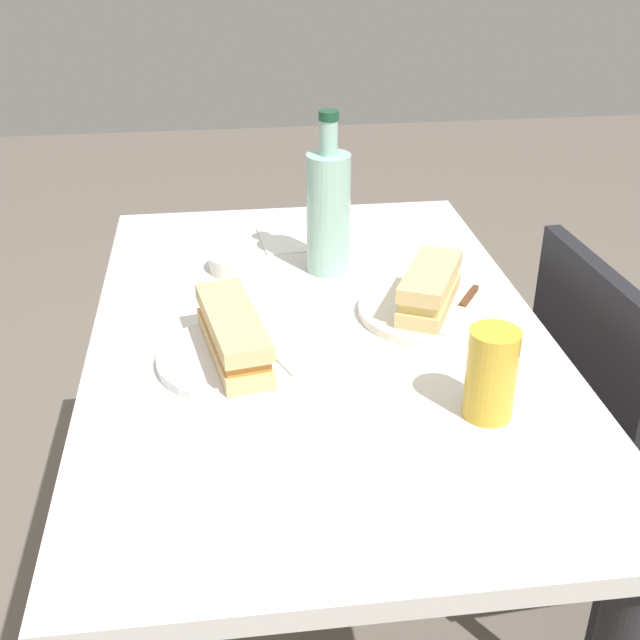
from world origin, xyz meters
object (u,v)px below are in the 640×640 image
at_px(knife_near, 462,306).
at_px(baguette_sandwich_far, 233,334).
at_px(plate_near, 428,310).
at_px(beer_glass, 491,374).
at_px(chair_far, 622,445).
at_px(baguette_sandwich_near, 430,288).
at_px(olive_bowl, 235,262).
at_px(plate_far, 235,358).
at_px(knife_far, 265,343).
at_px(dining_table, 320,399).
at_px(water_bottle, 328,210).

relative_size(knife_near, baguette_sandwich_far, 0.66).
distance_m(plate_near, beer_glass, 0.29).
bearing_deg(plate_near, knife_near, 75.60).
xyz_separation_m(chair_far, baguette_sandwich_near, (-0.04, -0.37, 0.32)).
relative_size(baguette_sandwich_far, olive_bowl, 2.44).
distance_m(plate_far, knife_far, 0.05).
xyz_separation_m(dining_table, beer_glass, (0.26, 0.19, 0.19)).
distance_m(plate_near, knife_near, 0.06).
height_order(chair_far, beer_glass, beer_glass).
relative_size(plate_near, plate_far, 1.00).
bearing_deg(water_bottle, dining_table, -10.94).
bearing_deg(knife_near, plate_near, -104.40).
xyz_separation_m(baguette_sandwich_far, water_bottle, (-0.31, 0.18, 0.07)).
relative_size(chair_far, plate_far, 3.65).
height_order(plate_near, beer_glass, beer_glass).
height_order(knife_far, beer_glass, beer_glass).
bearing_deg(olive_bowl, plate_near, 55.17).
relative_size(dining_table, baguette_sandwich_far, 4.72).
xyz_separation_m(plate_far, baguette_sandwich_far, (0.00, 0.00, 0.04)).
bearing_deg(dining_table, plate_near, 100.24).
distance_m(plate_far, beer_glass, 0.38).
bearing_deg(knife_far, chair_far, 94.68).
distance_m(dining_table, plate_near, 0.23).
xyz_separation_m(plate_near, baguette_sandwich_near, (0.00, 0.00, 0.04)).
height_order(knife_near, knife_far, same).
xyz_separation_m(chair_far, plate_far, (0.07, -0.69, 0.28)).
bearing_deg(baguette_sandwich_far, plate_far, 0.00).
xyz_separation_m(knife_near, baguette_sandwich_far, (0.10, -0.38, 0.03)).
bearing_deg(baguette_sandwich_far, knife_near, 104.57).
relative_size(chair_far, beer_glass, 6.61).
bearing_deg(baguette_sandwich_far, olive_bowl, 177.67).
bearing_deg(plate_near, chair_far, 84.10).
bearing_deg(plate_far, olive_bowl, 177.67).
bearing_deg(plate_near, baguette_sandwich_far, -70.98).
bearing_deg(dining_table, chair_far, 89.47).
xyz_separation_m(plate_near, water_bottle, (-0.20, -0.14, 0.11)).
distance_m(dining_table, chair_far, 0.58).
bearing_deg(chair_far, baguette_sandwich_near, -95.90).
xyz_separation_m(plate_far, knife_far, (-0.02, 0.05, 0.01)).
height_order(plate_near, knife_far, knife_far).
relative_size(plate_near, knife_near, 1.48).
distance_m(knife_near, plate_far, 0.39).
height_order(chair_far, plate_far, chair_far).
bearing_deg(knife_far, baguette_sandwich_far, -67.14).
distance_m(dining_table, olive_bowl, 0.31).
height_order(baguette_sandwich_near, knife_far, baguette_sandwich_near).
bearing_deg(baguette_sandwich_near, water_bottle, -144.37).
height_order(plate_far, water_bottle, water_bottle).
xyz_separation_m(chair_far, olive_bowl, (-0.25, -0.68, 0.29)).
bearing_deg(knife_far, beer_glass, 55.31).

